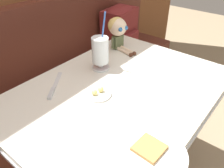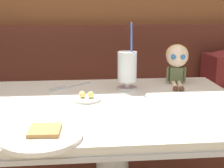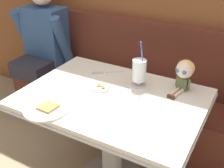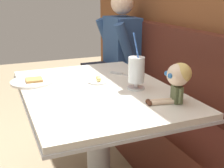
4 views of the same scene
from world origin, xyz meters
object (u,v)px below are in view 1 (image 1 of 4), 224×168
butter_knife (53,89)px  backpack (120,29)px  toast_plate (150,153)px  seated_doll (118,29)px  milkshake_glass (100,52)px  butter_saucer (98,94)px

butter_knife → backpack: 1.07m
toast_plate → seated_doll: (0.60, 0.61, 0.12)m
butter_knife → backpack: (1.01, 0.37, -0.09)m
milkshake_glass → seated_doll: size_ratio=1.39×
milkshake_glass → backpack: (0.71, 0.41, -0.18)m
butter_knife → seated_doll: bearing=4.8°
milkshake_glass → butter_saucer: 0.26m
toast_plate → backpack: backpack is taller
toast_plate → backpack: size_ratio=0.62×
toast_plate → butter_knife: (0.03, 0.56, -0.00)m
milkshake_glass → seated_doll: 0.28m
toast_plate → butter_saucer: bearing=69.0°
backpack → butter_saucer: bearing=-148.1°
milkshake_glass → butter_knife: milkshake_glass is taller
milkshake_glass → butter_saucer: size_ratio=2.62×
butter_knife → butter_saucer: bearing=-61.6°
butter_saucer → seated_doll: size_ratio=0.53×
toast_plate → milkshake_glass: milkshake_glass is taller
toast_plate → butter_saucer: butter_saucer is taller
butter_saucer → butter_knife: butter_saucer is taller
backpack → toast_plate: bearing=-138.4°
butter_knife → backpack: backpack is taller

